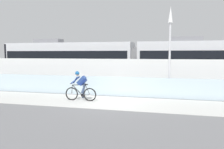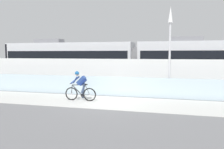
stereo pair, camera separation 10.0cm
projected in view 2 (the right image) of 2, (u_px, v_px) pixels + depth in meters
name	position (u px, v px, depth m)	size (l,w,h in m)	color
ground_plane	(108.00, 102.00, 12.02)	(200.00, 200.00, 0.00)	slate
bike_path_deck	(108.00, 102.00, 12.02)	(32.00, 3.20, 0.01)	beige
glass_parapet	(116.00, 86.00, 13.75)	(32.00, 0.05, 1.16)	silver
concrete_barrier_wall	(122.00, 75.00, 15.44)	(32.00, 0.36, 2.19)	white
tram_rail_near	(129.00, 86.00, 17.93)	(32.00, 0.08, 0.01)	#595654
tram_rail_far	(132.00, 84.00, 19.31)	(32.00, 0.08, 0.01)	#595654
tram	(136.00, 62.00, 18.33)	(22.56, 2.54, 3.81)	silver
cyclist_on_bike	(80.00, 86.00, 12.32)	(1.77, 0.58, 1.61)	black
lamp_post_antenna	(170.00, 41.00, 13.02)	(0.28, 0.28, 5.20)	gray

